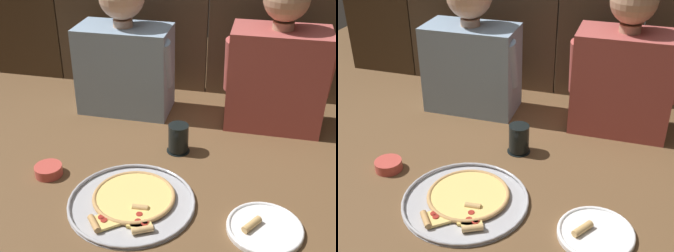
{
  "view_description": "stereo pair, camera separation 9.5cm",
  "coord_description": "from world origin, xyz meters",
  "views": [
    {
      "loc": [
        0.25,
        -1.12,
        0.89
      ],
      "look_at": [
        -0.03,
        0.1,
        0.18
      ],
      "focal_mm": 46.41,
      "sensor_mm": 36.0,
      "label": 1
    },
    {
      "loc": [
        0.34,
        -1.1,
        0.89
      ],
      "look_at": [
        -0.03,
        0.1,
        0.18
      ],
      "focal_mm": 46.41,
      "sensor_mm": 36.0,
      "label": 2
    }
  ],
  "objects": [
    {
      "name": "ground_plane",
      "position": [
        0.0,
        0.0,
        0.0
      ],
      "size": [
        3.2,
        3.2,
        0.0
      ],
      "primitive_type": "plane",
      "color": "brown"
    },
    {
      "name": "diner_right",
      "position": [
        0.31,
        0.52,
        0.27
      ],
      "size": [
        0.41,
        0.21,
        0.61
      ],
      "color": "#AD4C47",
      "rests_on": "ground"
    },
    {
      "name": "dinner_plate",
      "position": [
        0.31,
        -0.13,
        0.01
      ],
      "size": [
        0.22,
        0.22,
        0.03
      ],
      "color": "white",
      "rests_on": "ground"
    },
    {
      "name": "dipping_bowl",
      "position": [
        -0.43,
        -0.02,
        0.02
      ],
      "size": [
        0.09,
        0.09,
        0.04
      ],
      "color": "#CC4C42",
      "rests_on": "ground"
    },
    {
      "name": "pizza_tray",
      "position": [
        -0.1,
        -0.1,
        0.01
      ],
      "size": [
        0.4,
        0.4,
        0.03
      ],
      "color": "#B2B2B7",
      "rests_on": "ground"
    },
    {
      "name": "drinking_glass",
      "position": [
        -0.02,
        0.23,
        0.05
      ],
      "size": [
        0.09,
        0.09,
        0.11
      ],
      "color": "black",
      "rests_on": "ground"
    },
    {
      "name": "diner_left",
      "position": [
        -0.31,
        0.52,
        0.27
      ],
      "size": [
        0.42,
        0.21,
        0.59
      ],
      "color": "#849EB7",
      "rests_on": "ground"
    }
  ]
}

